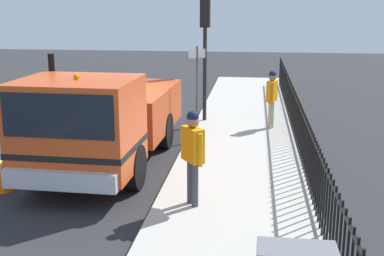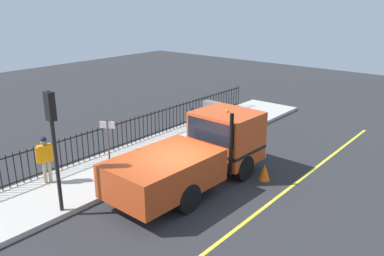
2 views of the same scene
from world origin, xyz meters
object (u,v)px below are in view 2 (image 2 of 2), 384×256
object	(u,v)px
worker_standing	(192,123)
utility_cabinet	(211,111)
traffic_light_near	(53,128)
pedestrian_distant	(45,155)
work_truck	(202,150)
traffic_cone	(264,172)
street_sign	(109,146)

from	to	relation	value
worker_standing	utility_cabinet	distance (m)	3.95
worker_standing	traffic_light_near	world-z (taller)	traffic_light_near
traffic_light_near	pedestrian_distant	bearing A→B (deg)	161.70
work_truck	pedestrian_distant	xyz separation A→B (m)	(3.98, 3.83, -0.04)
pedestrian_distant	traffic_cone	bearing A→B (deg)	-29.34
pedestrian_distant	utility_cabinet	size ratio (longest dim) A/B	1.61
worker_standing	traffic_light_near	bearing A→B (deg)	-31.10
traffic_cone	utility_cabinet	bearing A→B (deg)	-36.72
traffic_cone	street_sign	xyz separation A→B (m)	(3.56, 4.31, 1.42)
work_truck	utility_cabinet	bearing A→B (deg)	125.89
traffic_light_near	utility_cabinet	distance (m)	10.90
pedestrian_distant	street_sign	bearing A→B (deg)	-44.75
traffic_light_near	street_sign	bearing A→B (deg)	92.23
worker_standing	pedestrian_distant	distance (m)	6.31
pedestrian_distant	utility_cabinet	bearing A→B (deg)	16.72
worker_standing	work_truck	bearing A→B (deg)	11.19
traffic_light_near	street_sign	xyz separation A→B (m)	(-0.02, -1.95, -1.13)
work_truck	utility_cabinet	world-z (taller)	work_truck
work_truck	traffic_light_near	distance (m)	5.25
traffic_light_near	street_sign	size ratio (longest dim) A/B	1.50
traffic_light_near	utility_cabinet	size ratio (longest dim) A/B	3.52
utility_cabinet	traffic_cone	size ratio (longest dim) A/B	1.72
pedestrian_distant	utility_cabinet	xyz separation A→B (m)	(-0.01, -9.67, -0.52)
pedestrian_distant	worker_standing	bearing A→B (deg)	2.06
worker_standing	traffic_cone	world-z (taller)	worker_standing
traffic_light_near	street_sign	world-z (taller)	traffic_light_near
worker_standing	traffic_cone	xyz separation A→B (m)	(-4.06, 0.65, -0.96)
pedestrian_distant	street_sign	distance (m)	2.45
pedestrian_distant	traffic_light_near	xyz separation A→B (m)	(-2.08, 0.81, 1.63)
pedestrian_distant	utility_cabinet	world-z (taller)	pedestrian_distant
pedestrian_distant	traffic_cone	size ratio (longest dim) A/B	2.77
worker_standing	traffic_cone	size ratio (longest dim) A/B	2.86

